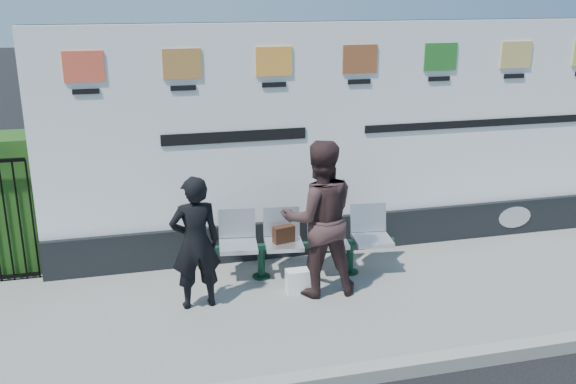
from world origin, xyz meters
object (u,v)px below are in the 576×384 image
object	(u,v)px
bench	(306,258)
woman_right	(319,218)
woman_left	(195,243)
billboard	(355,155)

from	to	relation	value
bench	woman_right	size ratio (longest dim) A/B	1.16
bench	woman_right	distance (m)	0.83
bench	woman_left	bearing A→B (deg)	-153.93
woman_left	woman_right	bearing A→B (deg)	175.51
woman_left	woman_right	size ratio (longest dim) A/B	0.83
woman_left	billboard	bearing A→B (deg)	-156.67
billboard	bench	xyz separation A→B (m)	(-0.86, -0.73, -1.07)
woman_left	woman_right	world-z (taller)	woman_right
bench	woman_left	xyz separation A→B (m)	(-1.39, -0.47, 0.53)
billboard	woman_left	size ratio (longest dim) A/B	5.31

